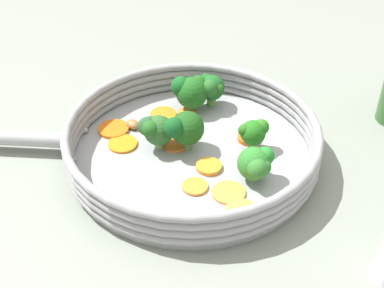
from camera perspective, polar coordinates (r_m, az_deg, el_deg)
The scene contains 22 objects.
ground_plane at distance 0.74m, azimuth -0.00°, elevation -1.59°, with size 4.00×4.00×0.00m, color gray.
skillet at distance 0.73m, azimuth -0.00°, elevation -1.26°, with size 0.33×0.33×0.01m, color #939699.
skillet_rim_wall at distance 0.72m, azimuth -0.00°, elevation 0.54°, with size 0.34×0.34×0.05m.
skillet_rivet_left at distance 0.78m, azimuth -11.34°, elevation 1.43°, with size 0.01×0.01×0.01m, color #939996.
skillet_rivet_right at distance 0.73m, azimuth -12.56°, elevation -1.68°, with size 0.01×0.01×0.01m, color gray.
carrot_slice_0 at distance 0.80m, azimuth -0.56°, elevation 3.24°, with size 0.03×0.03×0.00m, color orange.
carrot_slice_1 at distance 0.67m, azimuth 3.91°, elevation -5.19°, with size 0.04×0.04×0.00m, color orange.
carrot_slice_2 at distance 0.67m, azimuth 0.32°, elevation -4.56°, with size 0.03×0.03×0.00m, color orange.
carrot_slice_3 at distance 0.70m, azimuth 1.73°, elevation -2.45°, with size 0.03×0.03×0.01m, color orange.
carrot_slice_4 at distance 0.74m, azimuth -1.83°, elevation -0.05°, with size 0.03×0.03×0.00m, color orange.
carrot_slice_5 at distance 0.75m, azimuth -7.41°, elevation 0.01°, with size 0.04×0.04×0.00m, color orange.
carrot_slice_6 at distance 0.80m, azimuth -3.09°, elevation 3.18°, with size 0.04×0.04×0.00m, color orange.
carrot_slice_7 at distance 0.65m, azimuth 5.35°, elevation -7.16°, with size 0.04×0.04×0.00m, color #F89740.
carrot_slice_8 at distance 0.78m, azimuth -8.37°, elevation 1.59°, with size 0.04×0.04×0.00m, color orange.
carrot_slice_9 at distance 0.76m, azimuth 6.06°, elevation 0.64°, with size 0.03×0.03×0.01m, color orange.
broccoli_floret_0 at distance 0.71m, azimuth -0.91°, elevation 1.65°, with size 0.05×0.06×0.06m.
broccoli_floret_1 at distance 0.72m, azimuth 6.53°, elevation 1.29°, with size 0.03×0.04×0.05m.
broccoli_floret_2 at distance 0.80m, azimuth -0.12°, elevation 5.70°, with size 0.05×0.06×0.06m.
broccoli_floret_3 at distance 0.67m, azimuth 6.88°, elevation -2.12°, with size 0.05×0.05×0.05m.
broccoli_floret_4 at distance 0.72m, azimuth -3.92°, elevation 1.57°, with size 0.04×0.05×0.05m.
broccoli_floret_5 at distance 0.81m, azimuth 2.08°, elevation 6.00°, with size 0.04×0.04×0.05m.
mushroom_piece_0 at distance 0.78m, azimuth -6.33°, elevation 2.10°, with size 0.02×0.02×0.01m, color olive.
Camera 1 is at (0.47, -0.32, 0.46)m, focal length 50.00 mm.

